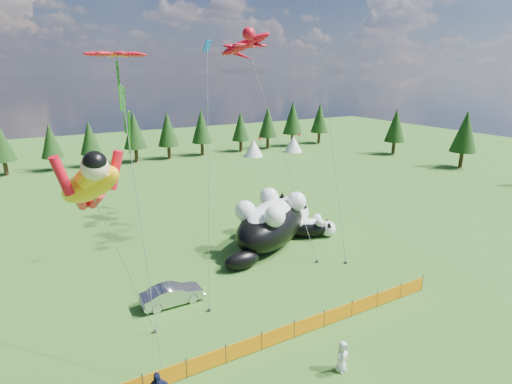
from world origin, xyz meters
The scene contains 13 objects.
ground centered at (0.00, 0.00, 0.00)m, with size 160.00×160.00×0.00m, color #123D0B.
safety_fence centered at (0.00, -3.00, 0.50)m, with size 22.06×0.06×1.10m.
tree_line centered at (0.00, 45.00, 4.00)m, with size 90.00×4.00×8.00m, color black, non-canonical shape.
festival_tents centered at (11.00, 40.00, 1.40)m, with size 50.00×3.20×2.80m, color white, non-canonical shape.
cat_large centered at (6.46, 8.06, 1.99)m, with size 10.41×8.07×4.19m.
cat_small centered at (9.93, 7.77, 0.87)m, with size 4.78×3.26×1.84m.
car centered at (-3.64, 3.37, 0.62)m, with size 1.32×3.79×1.25m, color silver.
spectator_e centered at (1.60, -6.10, 0.79)m, with size 0.78×0.50×1.59m, color silver.
superhero_kite centered at (-7.86, 0.03, 8.99)m, with size 5.67×5.77×11.10m.
gecko_kite centered at (6.66, 13.29, 15.81)m, with size 6.70×13.42×18.50m.
flower_kite centered at (-6.00, 1.15, 14.21)m, with size 3.49×6.03×14.84m.
diamond_kite_a centered at (0.24, 5.97, 14.35)m, with size 2.93×5.13×16.19m.
diamond_kite_b centered at (10.11, 8.56, 18.73)m, with size 1.55×7.03×20.91m.
Camera 1 is at (-9.57, -17.90, 13.67)m, focal length 28.00 mm.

